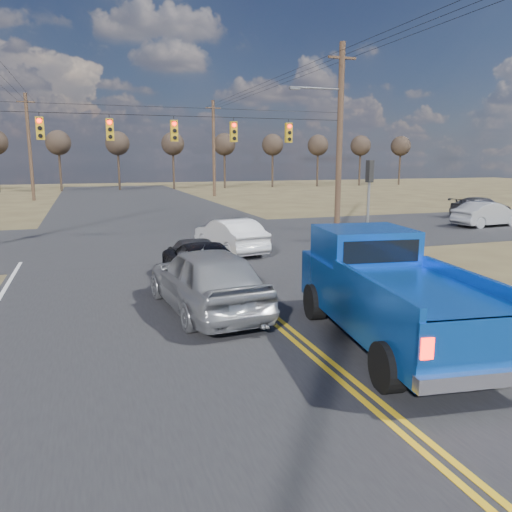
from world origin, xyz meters
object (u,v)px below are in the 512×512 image
object	(u,v)px
white_car_queue	(230,236)
dgrey_car_queue	(194,256)
pickup_truck	(389,292)
cross_car_east_far	(481,207)
black_suv	(203,262)
silver_suv	(206,279)
cross_car_east_near	(487,214)

from	to	relation	value
white_car_queue	dgrey_car_queue	xyz separation A→B (m)	(-2.29, -3.51, -0.10)
pickup_truck	cross_car_east_far	bearing A→B (deg)	50.88
black_suv	dgrey_car_queue	size ratio (longest dim) A/B	1.11
black_suv	cross_car_east_far	bearing A→B (deg)	-149.30
silver_suv	cross_car_east_far	xyz separation A→B (m)	(23.16, 15.32, -0.20)
cross_car_east_near	black_suv	bearing A→B (deg)	106.19
silver_suv	black_suv	size ratio (longest dim) A/B	1.06
black_suv	white_car_queue	size ratio (longest dim) A/B	1.09
white_car_queue	pickup_truck	bearing A→B (deg)	82.20
silver_suv	dgrey_car_queue	xyz separation A→B (m)	(0.61, 4.40, -0.25)
pickup_truck	silver_suv	world-z (taller)	pickup_truck
pickup_truck	white_car_queue	distance (m)	11.39
black_suv	dgrey_car_queue	bearing A→B (deg)	-87.76
black_suv	cross_car_east_near	xyz separation A→B (m)	(19.08, 7.99, 0.05)
black_suv	dgrey_car_queue	distance (m)	1.30
dgrey_car_queue	cross_car_east_near	xyz separation A→B (m)	(19.08, 6.68, 0.10)
silver_suv	cross_car_east_far	world-z (taller)	silver_suv
cross_car_east_near	cross_car_east_far	size ratio (longest dim) A/B	0.95
black_suv	white_car_queue	distance (m)	5.33
black_suv	white_car_queue	bearing A→B (deg)	-113.20
black_suv	white_car_queue	world-z (taller)	white_car_queue
black_suv	cross_car_east_far	world-z (taller)	cross_car_east_far
silver_suv	black_suv	xyz separation A→B (m)	(0.61, 3.09, -0.21)
pickup_truck	white_car_queue	xyz separation A→B (m)	(-0.34, 11.38, -0.40)
black_suv	dgrey_car_queue	world-z (taller)	black_suv
silver_suv	cross_car_east_far	distance (m)	27.77
white_car_queue	cross_car_east_near	world-z (taller)	white_car_queue
cross_car_east_near	pickup_truck	bearing A→B (deg)	124.97
cross_car_east_near	cross_car_east_far	bearing A→B (deg)	-45.80
silver_suv	cross_car_east_far	bearing A→B (deg)	-152.04
pickup_truck	silver_suv	bearing A→B (deg)	140.61
black_suv	cross_car_east_far	xyz separation A→B (m)	(22.55, 12.22, 0.00)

